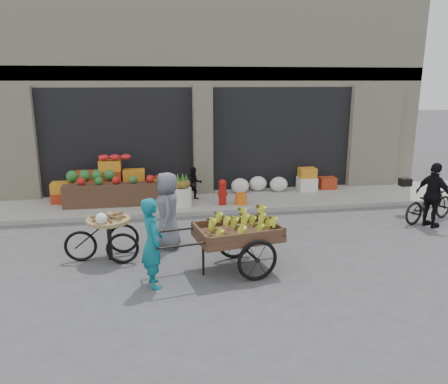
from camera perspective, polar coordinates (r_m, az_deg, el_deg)
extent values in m
plane|color=#424244|center=(8.61, 1.41, -8.97)|extent=(80.00, 80.00, 0.00)
cube|color=gray|center=(12.42, -2.20, -1.29)|extent=(18.00, 2.20, 0.12)
cube|color=beige|center=(16.03, -4.30, 14.66)|extent=(14.00, 6.00, 7.00)
cube|color=gray|center=(13.20, -3.09, 15.18)|extent=(14.00, 0.30, 0.40)
cube|color=black|center=(13.90, -13.55, 6.78)|extent=(4.40, 1.60, 3.10)
cube|color=black|center=(14.43, 6.60, 7.36)|extent=(4.40, 1.60, 3.10)
cube|color=beige|center=(13.11, -2.87, 6.73)|extent=(0.55, 0.80, 3.22)
cube|color=brown|center=(12.12, -13.80, -0.34)|extent=(2.80, 0.45, 0.60)
sphere|color=#1E5923|center=(12.58, -16.95, 2.04)|extent=(0.34, 0.34, 0.34)
cylinder|color=silver|center=(11.78, -5.51, -0.65)|extent=(0.52, 0.52, 0.50)
cylinder|color=#A5140F|center=(11.85, -0.19, -0.34)|extent=(0.20, 0.20, 0.56)
sphere|color=#A5140F|center=(11.77, -0.19, 1.16)|extent=(0.22, 0.22, 0.22)
cylinder|color=orange|center=(11.93, 2.22, -0.90)|extent=(0.32, 0.32, 0.30)
ellipsoid|color=silver|center=(13.23, 4.66, 0.90)|extent=(1.70, 0.60, 0.44)
imported|color=black|center=(12.34, -3.89, 1.11)|extent=(0.51, 0.43, 0.93)
cube|color=brown|center=(7.98, 1.78, -5.63)|extent=(1.64, 1.22, 0.13)
torus|color=black|center=(7.70, 4.38, -8.91)|extent=(0.75, 0.20, 0.75)
torus|color=black|center=(8.60, 1.49, -6.30)|extent=(0.75, 0.20, 0.75)
cylinder|color=black|center=(7.91, -2.73, -8.73)|extent=(0.05, 0.05, 0.62)
imported|color=#0F6977|center=(7.44, -9.33, -6.56)|extent=(0.49, 0.64, 1.55)
cylinder|color=#9E7F51|center=(8.70, -14.87, -3.59)|extent=(0.86, 0.86, 0.07)
cube|color=black|center=(8.83, -14.71, -6.06)|extent=(0.08, 0.08, 0.80)
torus|color=black|center=(8.58, -13.11, -7.21)|extent=(0.62, 0.07, 0.62)
torus|color=black|center=(9.11, -12.99, -5.92)|extent=(0.62, 0.07, 0.62)
torus|color=black|center=(8.92, -18.22, -6.73)|extent=(0.62, 0.07, 0.62)
imported|color=slate|center=(9.10, -7.37, -2.40)|extent=(0.53, 0.80, 1.61)
imported|color=black|center=(11.93, 25.22, -1.39)|extent=(1.82, 1.15, 0.90)
imported|color=black|center=(11.43, 25.69, -0.39)|extent=(0.67, 0.99, 1.56)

